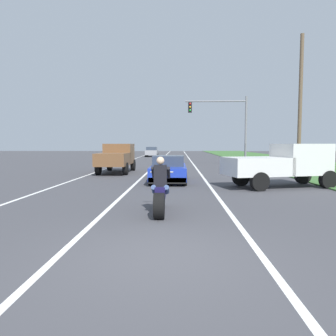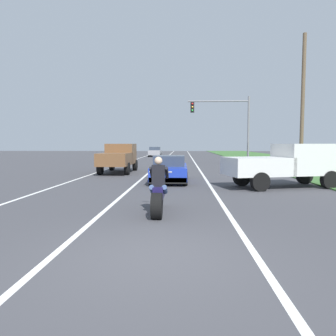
% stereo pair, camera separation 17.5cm
% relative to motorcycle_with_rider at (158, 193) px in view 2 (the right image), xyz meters
% --- Properties ---
extents(ground_plane, '(160.00, 160.00, 0.00)m').
position_rel_motorcycle_with_rider_xyz_m(ground_plane, '(0.18, -3.37, -0.59)').
color(ground_plane, '#424247').
extents(lane_stripe_left_solid, '(0.14, 120.00, 0.01)m').
position_rel_motorcycle_with_rider_xyz_m(lane_stripe_left_solid, '(-5.22, 16.63, -0.59)').
color(lane_stripe_left_solid, white).
rests_on(lane_stripe_left_solid, ground).
extents(lane_stripe_right_solid, '(0.14, 120.00, 0.01)m').
position_rel_motorcycle_with_rider_xyz_m(lane_stripe_right_solid, '(1.98, 16.63, -0.59)').
color(lane_stripe_right_solid, white).
rests_on(lane_stripe_right_solid, ground).
extents(lane_stripe_centre_dashed, '(0.14, 120.00, 0.01)m').
position_rel_motorcycle_with_rider_xyz_m(lane_stripe_centre_dashed, '(-1.62, 16.63, -0.59)').
color(lane_stripe_centre_dashed, white).
rests_on(lane_stripe_centre_dashed, ground).
extents(grass_verge_right, '(10.00, 120.00, 0.06)m').
position_rel_motorcycle_with_rider_xyz_m(grass_verge_right, '(12.10, 16.63, -0.56)').
color(grass_verge_right, '#3D6B33').
rests_on(grass_verge_right, ground).
extents(motorcycle_with_rider, '(0.70, 2.21, 1.62)m').
position_rel_motorcycle_with_rider_xyz_m(motorcycle_with_rider, '(0.00, 0.00, 0.00)').
color(motorcycle_with_rider, black).
rests_on(motorcycle_with_rider, ground).
extents(sports_car_blue, '(1.84, 4.30, 1.37)m').
position_rel_motorcycle_with_rider_xyz_m(sports_car_blue, '(-0.00, 7.62, 0.04)').
color(sports_car_blue, '#1E38B2').
rests_on(sports_car_blue, ground).
extents(pickup_truck_left_lane_brown, '(2.02, 4.80, 1.98)m').
position_rel_motorcycle_with_rider_xyz_m(pickup_truck_left_lane_brown, '(-3.71, 12.62, 0.51)').
color(pickup_truck_left_lane_brown, brown).
rests_on(pickup_truck_left_lane_brown, ground).
extents(pickup_truck_right_shoulder_white, '(5.14, 3.14, 1.98)m').
position_rel_motorcycle_with_rider_xyz_m(pickup_truck_right_shoulder_white, '(5.25, 5.70, 0.51)').
color(pickup_truck_right_shoulder_white, silver).
rests_on(pickup_truck_right_shoulder_white, ground).
extents(traffic_light_mast_near, '(5.28, 0.34, 6.00)m').
position_rel_motorcycle_with_rider_xyz_m(traffic_light_mast_near, '(4.63, 18.53, 3.45)').
color(traffic_light_mast_near, gray).
rests_on(traffic_light_mast_near, ground).
extents(utility_pole_roadside, '(0.24, 0.24, 8.99)m').
position_rel_motorcycle_with_rider_xyz_m(utility_pole_roadside, '(8.41, 12.14, 3.90)').
color(utility_pole_roadside, brown).
rests_on(utility_pole_roadside, ground).
extents(distant_car_far_ahead, '(1.80, 4.00, 1.50)m').
position_rel_motorcycle_with_rider_xyz_m(distant_car_far_ahead, '(-3.54, 39.41, 0.18)').
color(distant_car_far_ahead, '#99999E').
rests_on(distant_car_far_ahead, ground).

